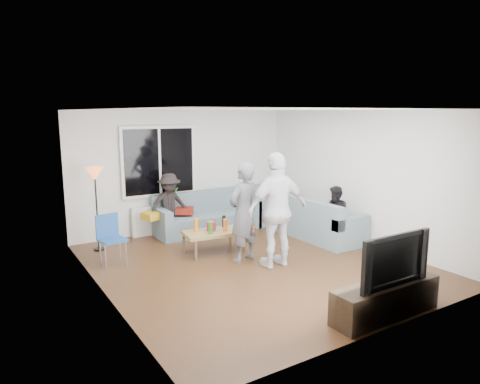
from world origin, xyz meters
TOP-DOWN VIEW (x-y plane):
  - floor at (0.00, 0.00)m, footprint 5.00×5.50m
  - ceiling at (0.00, 0.00)m, footprint 5.00×5.50m
  - wall_back at (0.00, 2.77)m, footprint 5.00×0.04m
  - wall_front at (0.00, -2.77)m, footprint 5.00×0.04m
  - wall_left at (-2.52, 0.00)m, footprint 0.04×5.50m
  - wall_right at (2.52, 0.00)m, footprint 0.04×5.50m
  - window_frame at (-0.60, 2.69)m, footprint 1.62×0.06m
  - window_glass at (-0.60, 2.65)m, footprint 1.50×0.02m
  - window_mullion at (-0.60, 2.64)m, footprint 0.05×0.03m
  - radiator at (-0.60, 2.65)m, footprint 1.30×0.12m
  - potted_plant at (-0.31, 2.62)m, footprint 0.23×0.20m
  - vase at (-0.68, 2.62)m, footprint 0.23×0.23m
  - sofa_back_section at (0.31, 2.27)m, footprint 2.30×0.85m
  - sofa_right_section at (2.02, 0.63)m, footprint 2.00×0.85m
  - sofa_corner at (1.80, 2.27)m, footprint 0.85×0.85m
  - cushion_yellow at (-0.94, 2.25)m, footprint 0.46×0.42m
  - cushion_red at (-0.21, 2.33)m, footprint 0.46×0.44m
  - coffee_table at (-0.26, 0.93)m, footprint 1.17×0.74m
  - pitcher at (-0.29, 0.99)m, footprint 0.17×0.17m
  - side_chair at (-2.05, 1.22)m, footprint 0.46×0.46m
  - floor_lamp at (-2.05, 2.18)m, footprint 0.32×0.32m
  - player_left at (-0.06, 0.24)m, footprint 0.72×0.58m
  - player_right at (0.28, -0.28)m, footprint 1.16×0.54m
  - spectator_right at (2.02, 0.14)m, footprint 0.47×0.59m
  - spectator_back at (-0.55, 2.30)m, footprint 0.88×0.53m
  - tv_console at (0.35, -2.50)m, footprint 1.60×0.40m
  - television at (0.35, -2.50)m, footprint 1.16×0.15m
  - bottle_c at (-0.19, 1.04)m, footprint 0.07×0.07m
  - bottle_a at (-0.55, 1.07)m, footprint 0.07×0.07m
  - bottle_d at (-0.09, 0.81)m, footprint 0.07×0.07m
  - bottle_b at (-0.40, 0.80)m, footprint 0.08×0.08m
  - bottle_e at (0.04, 1.09)m, footprint 0.07×0.07m

SIDE VIEW (x-z plane):
  - floor at x=0.00m, z-range -0.04..0.00m
  - coffee_table at x=-0.26m, z-range 0.00..0.40m
  - tv_console at x=0.35m, z-range 0.00..0.44m
  - radiator at x=-0.60m, z-range 0.00..0.62m
  - sofa_back_section at x=0.31m, z-range 0.00..0.85m
  - sofa_right_section at x=2.02m, z-range 0.00..0.85m
  - sofa_corner at x=1.80m, z-range 0.00..0.85m
  - side_chair at x=-2.05m, z-range 0.00..0.86m
  - pitcher at x=-0.29m, z-range 0.40..0.57m
  - bottle_c at x=-0.19m, z-range 0.40..0.58m
  - bottle_b at x=-0.40m, z-range 0.40..0.62m
  - cushion_yellow at x=-0.94m, z-range 0.44..0.58m
  - cushion_red at x=-0.21m, z-range 0.45..0.57m
  - bottle_e at x=0.04m, z-range 0.40..0.63m
  - bottle_d at x=-0.09m, z-range 0.40..0.63m
  - bottle_a at x=-0.55m, z-range 0.40..0.65m
  - spectator_right at x=2.02m, z-range 0.00..1.14m
  - spectator_back at x=-0.55m, z-range 0.00..1.34m
  - vase at x=-0.68m, z-range 0.62..0.80m
  - television at x=0.35m, z-range 0.44..1.11m
  - floor_lamp at x=-2.05m, z-range 0.00..1.56m
  - potted_plant at x=-0.31m, z-range 0.62..0.98m
  - player_left at x=-0.06m, z-range 0.00..1.73m
  - player_right at x=0.28m, z-range 0.00..1.93m
  - wall_back at x=0.00m, z-range 0.00..2.60m
  - wall_front at x=0.00m, z-range 0.00..2.60m
  - wall_left at x=-2.52m, z-range 0.00..2.60m
  - wall_right at x=2.52m, z-range 0.00..2.60m
  - window_frame at x=-0.60m, z-range 0.81..2.29m
  - window_glass at x=-0.60m, z-range 0.88..2.23m
  - window_mullion at x=-0.60m, z-range 0.88..2.23m
  - ceiling at x=0.00m, z-range 2.60..2.64m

